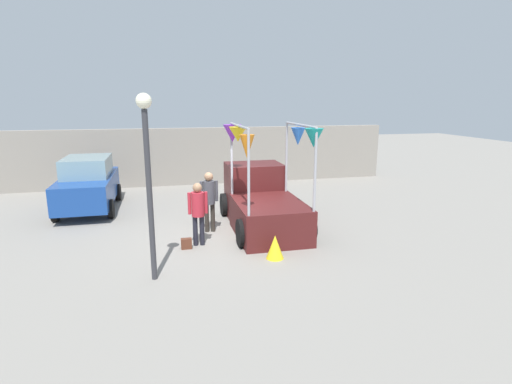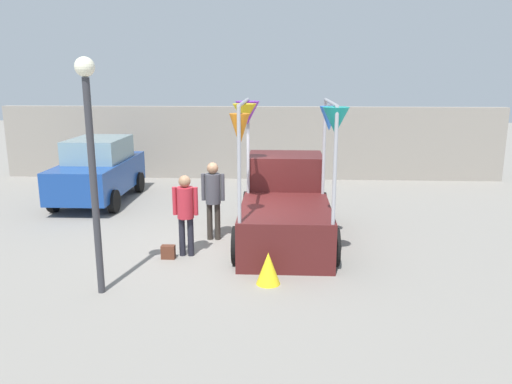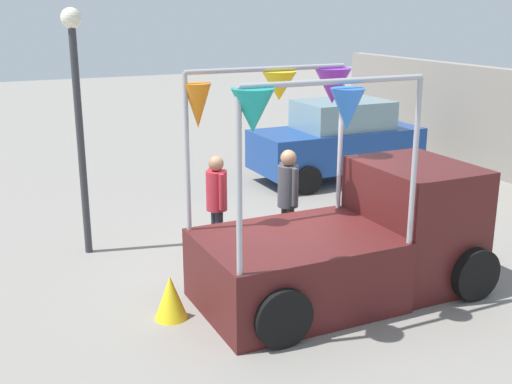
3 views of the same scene
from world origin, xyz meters
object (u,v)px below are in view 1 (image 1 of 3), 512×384
person_customer (198,208)px  vendor_truck (261,198)px  handbag (186,244)px  folded_kite_bundle_sunflower (275,247)px  street_lamp (148,162)px  parked_car (88,184)px  person_vendor (209,196)px

person_customer → vendor_truck: bearing=33.4°
handbag → folded_kite_bundle_sunflower: folded_kite_bundle_sunflower is taller
person_customer → street_lamp: street_lamp is taller
person_customer → street_lamp: 2.70m
vendor_truck → handbag: vendor_truck is taller
vendor_truck → person_customer: 2.47m
street_lamp → folded_kite_bundle_sunflower: street_lamp is taller
handbag → street_lamp: size_ratio=0.07×
parked_car → folded_kite_bundle_sunflower: (5.22, -5.87, -0.64)m
vendor_truck → handbag: (-2.40, -1.56, -0.72)m
street_lamp → handbag: bearing=64.6°
handbag → street_lamp: street_lamp is taller
person_vendor → handbag: person_vendor is taller
person_customer → street_lamp: (-1.15, -1.88, 1.56)m
person_vendor → handbag: size_ratio=6.43×
person_customer → street_lamp: bearing=-121.4°
folded_kite_bundle_sunflower → person_vendor: bearing=118.4°
vendor_truck → street_lamp: bearing=-134.7°
person_vendor → folded_kite_bundle_sunflower: person_vendor is taller
vendor_truck → street_lamp: size_ratio=1.02×
handbag → folded_kite_bundle_sunflower: 2.41m
folded_kite_bundle_sunflower → person_customer: bearing=141.9°
vendor_truck → person_vendor: vendor_truck is taller
street_lamp → folded_kite_bundle_sunflower: size_ratio=6.65×
person_vendor → street_lamp: 3.68m
street_lamp → folded_kite_bundle_sunflower: 3.74m
parked_car → person_vendor: parked_car is taller
vendor_truck → handbag: bearing=-147.1°
handbag → folded_kite_bundle_sunflower: (2.10, -1.17, 0.16)m
handbag → parked_car: bearing=123.6°
parked_car → person_customer: (3.47, -4.49, 0.10)m
parked_car → person_vendor: 5.18m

